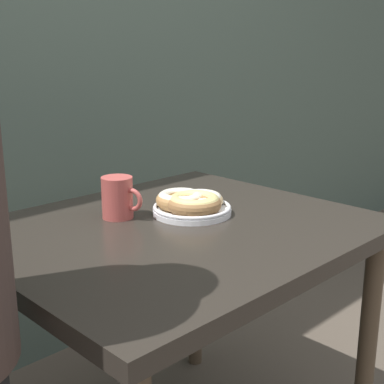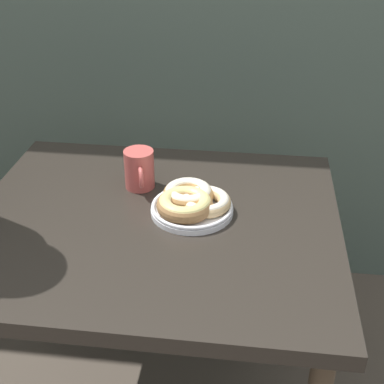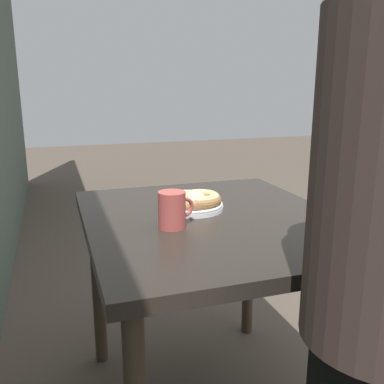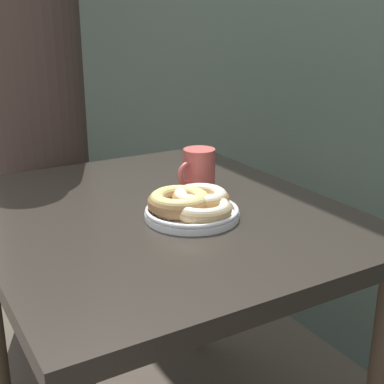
# 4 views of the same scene
# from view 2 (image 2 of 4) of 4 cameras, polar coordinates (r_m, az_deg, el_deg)

# --- Properties ---
(dining_table) EXTENTS (0.92, 0.79, 0.71)m
(dining_table) POSITION_cam_2_polar(r_m,az_deg,el_deg) (1.38, -3.99, -5.81)
(dining_table) COLOR #28231E
(dining_table) RESTS_ON ground_plane
(donut_plate) EXTENTS (0.22, 0.23, 0.06)m
(donut_plate) POSITION_cam_2_polar(r_m,az_deg,el_deg) (1.34, -0.05, -1.04)
(donut_plate) COLOR white
(donut_plate) RESTS_ON dining_table
(coffee_mug) EXTENTS (0.08, 0.11, 0.11)m
(coffee_mug) POSITION_cam_2_polar(r_m,az_deg,el_deg) (1.44, -5.63, 2.45)
(coffee_mug) COLOR #B74C47
(coffee_mug) RESTS_ON dining_table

